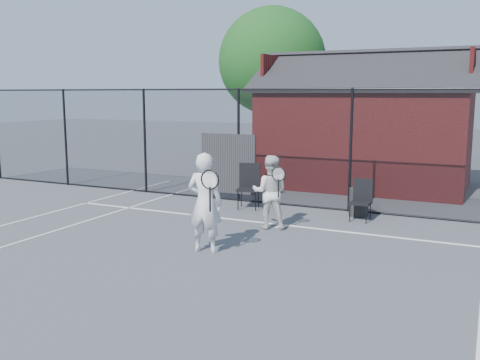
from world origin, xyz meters
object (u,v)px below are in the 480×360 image
at_px(chair_right, 361,201).
at_px(waste_bin, 359,202).
at_px(player_back, 270,192).
at_px(chair_left, 248,187).
at_px(player_front, 205,203).
at_px(clubhouse, 366,134).

height_order(chair_right, waste_bin, chair_right).
bearing_deg(player_back, waste_bin, 53.03).
distance_m(chair_right, waste_bin, 0.54).
bearing_deg(chair_left, player_back, -66.74).
bearing_deg(player_front, chair_left, 102.57).
xyz_separation_m(player_front, waste_bin, (1.86, 4.08, -0.59)).
distance_m(player_front, player_back, 2.17).
distance_m(player_front, chair_right, 4.13).
xyz_separation_m(clubhouse, chair_left, (-1.86, -4.78, -1.06)).
distance_m(clubhouse, chair_left, 5.23).
height_order(player_front, waste_bin, player_front).
xyz_separation_m(player_back, waste_bin, (1.47, 1.95, -0.46)).
bearing_deg(chair_left, clubhouse, 54.20).
bearing_deg(waste_bin, chair_right, -73.34).
bearing_deg(clubhouse, chair_right, -78.65).
xyz_separation_m(chair_left, chair_right, (2.84, -0.12, -0.09)).
distance_m(player_back, waste_bin, 2.48).
bearing_deg(waste_bin, clubhouse, 100.73).
distance_m(clubhouse, waste_bin, 4.66).
distance_m(player_back, chair_right, 2.20).
distance_m(player_front, waste_bin, 4.52).
distance_m(clubhouse, player_back, 6.43).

